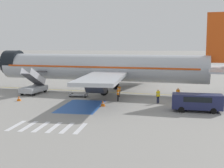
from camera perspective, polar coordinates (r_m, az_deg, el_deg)
The scene contains 21 objects.
ground_plane at distance 47.16m, azimuth -0.81°, elevation -1.59°, with size 600.00×600.00×0.00m, color gray.
apron_leadline_yellow at distance 48.13m, azimuth -2.13°, elevation -1.41°, with size 0.20×76.17×0.01m, color gold.
apron_stand_patch_blue at distance 37.09m, azimuth -5.61°, elevation -4.08°, with size 4.55×8.21×0.01m, color #2856A8.
apron_walkway_bar_0 at distance 29.66m, azimuth -17.16°, elevation -7.27°, with size 0.44×3.60×0.01m, color silver.
apron_walkway_bar_1 at distance 29.16m, azimuth -15.03°, elevation -7.45°, with size 0.44×3.60×0.01m, color silver.
apron_walkway_bar_2 at distance 28.70m, azimuth -12.82°, elevation -7.62°, with size 0.44×3.60×0.01m, color silver.
apron_walkway_bar_3 at distance 28.28m, azimuth -10.54°, elevation -7.78°, with size 0.44×3.60×0.01m, color silver.
apron_walkway_bar_4 at distance 27.90m, azimuth -8.20°, elevation -7.94°, with size 0.44×3.60×0.01m, color silver.
apron_walkway_bar_5 at distance 27.58m, azimuth -5.79°, elevation -8.08°, with size 0.44×3.60×0.01m, color silver.
airliner at distance 47.51m, azimuth -1.43°, elevation 3.03°, with size 42.78×31.68×11.58m.
boarding_stairs_forward at distance 47.54m, azimuth -14.08°, elevation -0.54°, with size 2.79×5.43×4.00m.
fuel_tanker at distance 70.28m, azimuth 7.15°, elevation 2.61°, with size 10.33×3.08×3.21m.
service_van_0 at distance 35.17m, azimuth 15.29°, elevation -3.01°, with size 5.43×2.29×1.91m.
baggage_cart at distance 43.81m, azimuth -6.13°, elevation -1.98°, with size 2.69×1.66×0.87m.
ground_crew_0 at distance 40.87m, azimuth 11.97°, elevation -1.71°, with size 0.49×0.42×1.75m.
ground_crew_1 at distance 43.28m, azimuth 1.29°, elevation -1.13°, with size 0.48×0.45×1.65m.
ground_crew_2 at distance 39.01m, azimuth 8.41°, elevation -2.05°, with size 0.48×0.37×1.76m.
ground_crew_3 at distance 40.11m, azimuth 1.10°, elevation -1.75°, with size 0.26×0.45×1.71m.
traffic_cone_0 at distance 36.96m, azimuth -1.69°, elevation -3.54°, with size 0.62×0.62×0.69m.
traffic_cone_1 at distance 44.16m, azimuth 13.39°, elevation -2.09°, with size 0.43×0.43×0.48m.
traffic_cone_2 at distance 42.12m, azimuth -16.67°, elevation -2.53°, with size 0.59×0.59×0.65m.
Camera 1 is at (8.08, -45.88, 7.32)m, focal length 50.00 mm.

